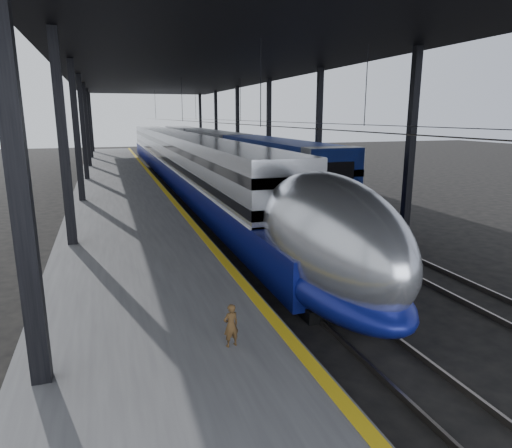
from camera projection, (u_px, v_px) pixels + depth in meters
name	position (u px, v px, depth m)	size (l,w,h in m)	color
ground	(252.00, 296.00, 15.32)	(160.00, 160.00, 0.00)	black
platform	(120.00, 193.00, 32.60)	(6.00, 80.00, 1.00)	#4C4C4F
yellow_strip	(159.00, 184.00, 33.34)	(0.30, 80.00, 0.01)	gold
rails	(228.00, 193.00, 35.14)	(6.52, 80.00, 0.16)	slate
canopy	(191.00, 69.00, 32.26)	(18.00, 75.00, 9.47)	black
tgv_train	(182.00, 161.00, 39.58)	(3.06, 65.20, 4.38)	#B5B7BD
second_train	(215.00, 151.00, 48.93)	(3.13, 56.05, 4.31)	navy
child	(231.00, 325.00, 9.85)	(0.36, 0.23, 0.98)	#473017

